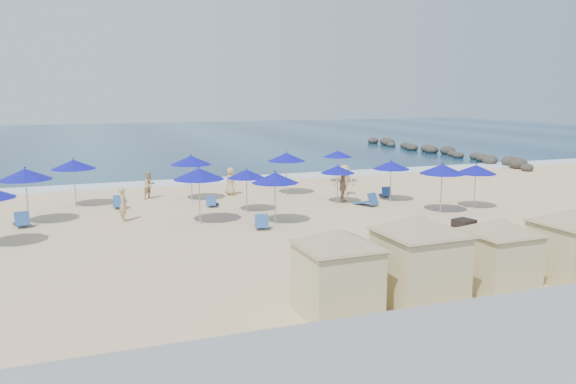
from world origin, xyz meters
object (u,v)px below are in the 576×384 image
Objects in this scene: umbrella_4 at (191,160)px; umbrella_8 at (338,169)px; umbrella_6 at (275,178)px; beachgoer_4 at (231,181)px; cabana_3 at (570,236)px; beachgoer_3 at (344,180)px; umbrella_3 at (199,174)px; cabana_0 at (337,261)px; umbrella_12 at (442,169)px; umbrella_10 at (391,165)px; cabana_2 at (499,245)px; umbrella_2 at (73,164)px; umbrella_7 at (286,157)px; beachgoer_2 at (343,188)px; trash_bin at (464,228)px; beachgoer_0 at (123,204)px; rock_jetty at (437,151)px; cabana_1 at (420,248)px; umbrella_5 at (246,174)px; umbrella_9 at (338,154)px; umbrella_11 at (476,169)px; umbrella_0 at (25,174)px; beachgoer_1 at (150,185)px.

umbrella_4 reaches higher than umbrella_8.
beachgoer_4 is at bearing 90.27° from umbrella_6.
beachgoer_3 is at bearing 90.40° from cabana_3.
cabana_0 is at bearing -83.56° from umbrella_3.
umbrella_6 is 0.97× the size of umbrella_12.
cabana_2 is at bearing -107.27° from umbrella_10.
umbrella_2 is 1.01× the size of umbrella_7.
umbrella_4 is 8.72m from beachgoer_2.
trash_bin is 14.87m from beachgoer_4.
rock_jetty is at bearing -46.49° from beachgoer_0.
cabana_1 is (-6.12, -5.93, 1.29)m from trash_bin.
umbrella_5 is (-4.08, 13.96, 0.54)m from cabana_2.
cabana_1 is 2.90× the size of beachgoer_2.
umbrella_10 reaches higher than umbrella_9.
umbrella_3 reaches higher than rock_jetty.
cabana_3 reaches higher than umbrella_12.
cabana_2 is 1.51× the size of umbrella_4.
umbrella_5 is at bearing 116.17° from cabana_3.
cabana_2 reaches higher than trash_bin.
umbrella_8 is at bearing 148.18° from umbrella_11.
umbrella_0 is at bearing -161.44° from umbrella_9.
cabana_3 is (5.69, 0.02, -0.15)m from cabana_1.
cabana_3 reaches higher than beachgoer_1.
umbrella_5 is (-6.87, 13.99, 0.48)m from cabana_3.
umbrella_12 is at bearing -24.81° from umbrella_2.
umbrella_11 is 18.21m from beachgoer_1.
beachgoer_3 is (3.12, -1.52, -1.36)m from umbrella_7.
umbrella_5 is at bearing 32.77° from umbrella_3.
umbrella_0 is 1.02× the size of umbrella_2.
umbrella_5 is at bearing -139.80° from umbrella_9.
beachgoer_1 is (4.03, 1.10, -1.51)m from umbrella_2.
umbrella_8 is (1.28, 14.45, 0.45)m from cabana_2.
beachgoer_0 is at bearing -135.99° from beachgoer_3.
umbrella_10 reaches higher than beachgoer_0.
beachgoer_4 is at bearing 103.01° from trash_bin.
rock_jetty is 34.64× the size of trash_bin.
umbrella_7 is at bearing 78.48° from beachgoer_2.
umbrella_5 is 7.09m from beachgoer_1.
beachgoer_0 is (-4.70, 13.96, -0.71)m from cabana_0.
umbrella_5 is 0.94× the size of umbrella_11.
umbrella_0 is at bearing 160.03° from umbrella_6.
cabana_1 is 15.79m from beachgoer_0.
umbrella_0 is 1.02× the size of umbrella_4.
umbrella_8 is at bearing -91.66° from beachgoer_3.
cabana_0 is at bearing -150.38° from beachgoer_0.
umbrella_6 reaches higher than umbrella_5.
umbrella_12 reaches higher than beachgoer_4.
umbrella_10 is (4.76, -4.12, -0.20)m from umbrella_7.
cabana_1 is 10.95m from umbrella_6.
rock_jetty is 16.58× the size of beachgoer_1.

